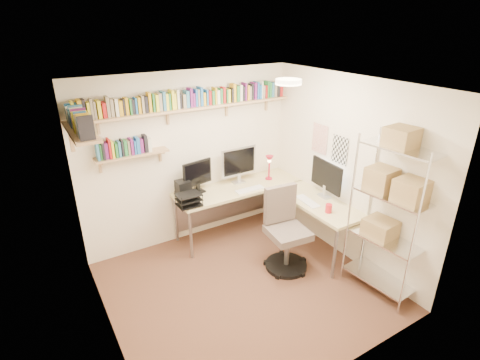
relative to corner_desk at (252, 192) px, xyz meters
name	(u,v)px	position (x,y,z in m)	size (l,w,h in m)	color
ground	(244,287)	(-0.70, -0.92, -0.77)	(3.20, 3.20, 0.00)	#4C2E20
room_shell	(245,174)	(-0.69, -0.92, 0.77)	(3.24, 3.04, 2.52)	beige
wall_shelves	(163,112)	(-1.12, 0.37, 1.26)	(3.12, 1.09, 0.80)	tan
corner_desk	(252,192)	(0.00, 0.00, 0.00)	(2.09, 1.99, 1.36)	beige
office_chair	(285,235)	(0.01, -0.81, -0.30)	(0.59, 0.60, 1.13)	black
wire_rack	(392,195)	(0.72, -1.79, 0.52)	(0.49, 0.88, 2.08)	silver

